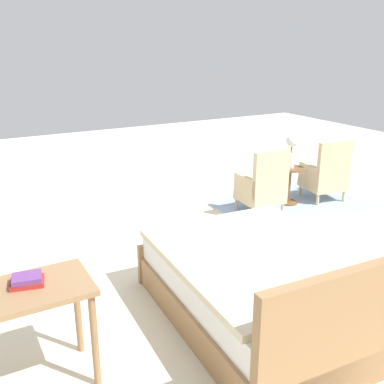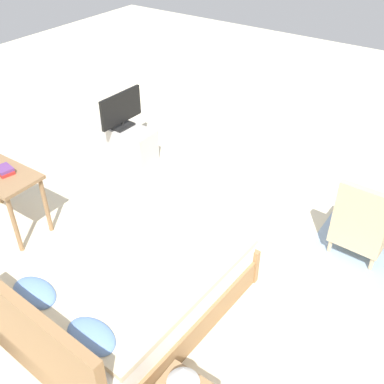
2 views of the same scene
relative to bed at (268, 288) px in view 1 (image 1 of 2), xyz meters
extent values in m
plane|color=beige|center=(-0.03, -1.19, -0.30)|extent=(16.00, 16.00, 0.00)
cube|color=#8EA8C6|center=(-2.11, -2.10, -0.29)|extent=(2.10, 1.50, 0.01)
cube|color=#997047|center=(0.00, -0.05, -0.16)|extent=(1.65, 2.16, 0.28)
cube|color=white|center=(0.00, -0.05, 0.10)|extent=(1.58, 2.07, 0.24)
cube|color=beige|center=(-0.01, -0.13, 0.25)|extent=(1.62, 1.91, 0.06)
cube|color=#997047|center=(0.05, 0.95, 0.18)|extent=(1.57, 0.16, 0.96)
cube|color=#997047|center=(-0.06, -1.05, -0.10)|extent=(1.57, 0.14, 0.40)
ellipsoid|color=#668ED1|center=(-0.31, 0.70, 0.29)|extent=(0.45, 0.30, 0.14)
ellipsoid|color=#668ED1|center=(0.38, 0.66, 0.29)|extent=(0.45, 0.30, 0.14)
cylinder|color=#CCB284|center=(-2.97, -2.29, -0.21)|extent=(0.04, 0.04, 0.16)
cylinder|color=#CCB284|center=(-2.52, -2.36, -0.21)|extent=(0.04, 0.04, 0.16)
cylinder|color=#CCB284|center=(-2.90, -1.83, -0.21)|extent=(0.04, 0.04, 0.16)
cylinder|color=#CCB284|center=(-2.44, -1.91, -0.21)|extent=(0.04, 0.04, 0.16)
cube|color=#CCB284|center=(-2.71, -2.10, -0.07)|extent=(0.62, 0.62, 0.12)
cube|color=#A3B7CC|center=(-2.71, -2.10, 0.04)|extent=(0.57, 0.57, 0.10)
cube|color=#CCB284|center=(-2.67, -1.87, 0.31)|extent=(0.55, 0.17, 0.64)
cube|color=#CCB284|center=(-2.94, -2.06, 0.12)|extent=(0.15, 0.52, 0.26)
cube|color=#CCB284|center=(-2.47, -2.14, 0.12)|extent=(0.15, 0.52, 0.26)
cylinder|color=#CCB284|center=(-1.76, -2.32, -0.21)|extent=(0.04, 0.04, 0.16)
cylinder|color=#CCB284|center=(-1.30, -2.34, -0.21)|extent=(0.04, 0.04, 0.16)
cylinder|color=#CCB284|center=(-1.74, -1.86, -0.21)|extent=(0.04, 0.04, 0.16)
cylinder|color=#CCB284|center=(-1.28, -1.88, -0.21)|extent=(0.04, 0.04, 0.16)
cube|color=#CCB284|center=(-1.52, -2.10, -0.07)|extent=(0.56, 0.56, 0.12)
cube|color=#A3B7CC|center=(-1.52, -2.10, 0.04)|extent=(0.52, 0.52, 0.10)
cube|color=#CCB284|center=(-1.51, -1.87, 0.31)|extent=(0.54, 0.10, 0.64)
cube|color=#CCB284|center=(-1.75, -2.09, 0.12)|extent=(0.09, 0.52, 0.26)
cube|color=#CCB284|center=(-1.28, -2.11, 0.12)|extent=(0.09, 0.52, 0.26)
cylinder|color=brown|center=(-2.11, -2.18, -0.29)|extent=(0.28, 0.28, 0.03)
cylinder|color=brown|center=(-2.11, -2.18, -0.02)|extent=(0.06, 0.06, 0.50)
cylinder|color=brown|center=(-2.11, -2.18, 0.24)|extent=(0.40, 0.40, 0.02)
cylinder|color=silver|center=(-2.11, -2.18, 0.36)|extent=(0.11, 0.11, 0.22)
cylinder|color=#477538|center=(-2.11, -2.18, 0.52)|extent=(0.02, 0.02, 0.10)
sphere|color=silver|center=(-2.11, -2.18, 0.64)|extent=(0.17, 0.17, 0.17)
cylinder|color=#8E6B47|center=(1.52, -0.37, 0.06)|extent=(0.05, 0.05, 0.72)
cylinder|color=#8E6B47|center=(1.52, 0.05, 0.06)|extent=(0.05, 0.05, 0.72)
cube|color=#8E6B47|center=(1.99, -0.16, 0.44)|extent=(1.04, 0.52, 0.04)
cube|color=#AD2823|center=(1.87, -0.20, 0.48)|extent=(0.24, 0.19, 0.04)
cube|color=#66387A|center=(1.87, -0.20, 0.51)|extent=(0.21, 0.18, 0.03)
camera|label=1|loc=(2.19, 2.60, 1.98)|focal=42.00mm
camera|label=2|loc=(-2.13, 1.99, 3.12)|focal=42.00mm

